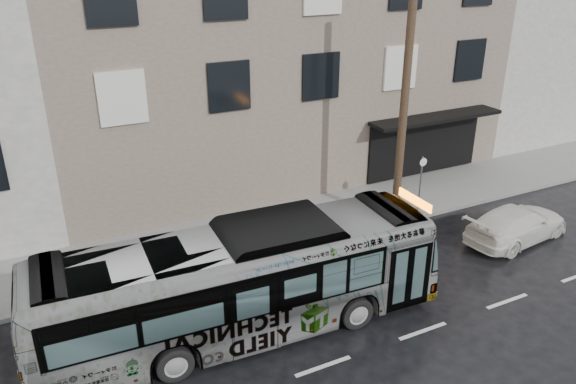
{
  "coord_description": "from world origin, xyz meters",
  "views": [
    {
      "loc": [
        -5.86,
        -12.21,
        9.84
      ],
      "look_at": [
        1.5,
        2.5,
        2.61
      ],
      "focal_mm": 35.0,
      "sensor_mm": 36.0,
      "label": 1
    }
  ],
  "objects_px": {
    "bus": "(241,283)",
    "white_sedan": "(517,224)",
    "utility_pole_front": "(404,106)",
    "sign_post": "(420,186)"
  },
  "relations": [
    {
      "from": "bus",
      "to": "white_sedan",
      "type": "distance_m",
      "value": 10.95
    },
    {
      "from": "bus",
      "to": "white_sedan",
      "type": "height_order",
      "value": "bus"
    },
    {
      "from": "utility_pole_front",
      "to": "white_sedan",
      "type": "xyz_separation_m",
      "value": [
        3.13,
        -3.04,
        -4.01
      ]
    },
    {
      "from": "bus",
      "to": "sign_post",
      "type": "bearing_deg",
      "value": -65.75
    },
    {
      "from": "sign_post",
      "to": "bus",
      "type": "xyz_separation_m",
      "value": [
        -8.87,
        -3.52,
        0.21
      ]
    },
    {
      "from": "utility_pole_front",
      "to": "white_sedan",
      "type": "relative_size",
      "value": 2.04
    },
    {
      "from": "white_sedan",
      "to": "sign_post",
      "type": "bearing_deg",
      "value": 26.1
    },
    {
      "from": "utility_pole_front",
      "to": "sign_post",
      "type": "relative_size",
      "value": 3.75
    },
    {
      "from": "utility_pole_front",
      "to": "white_sedan",
      "type": "bearing_deg",
      "value": -44.22
    },
    {
      "from": "sign_post",
      "to": "white_sedan",
      "type": "bearing_deg",
      "value": -56.32
    }
  ]
}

